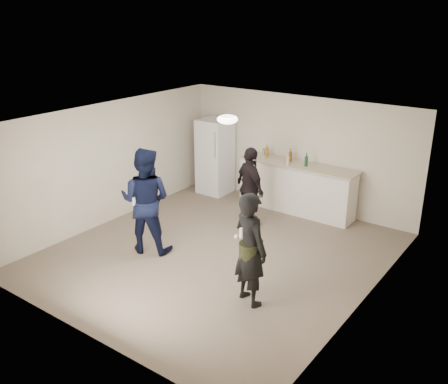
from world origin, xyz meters
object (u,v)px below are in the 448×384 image
Objects in this scene: woman at (250,249)px; spectator at (250,188)px; shaker at (264,152)px; fridge at (215,156)px; counter at (296,188)px; man at (146,201)px.

woman is 2.82m from spectator.
shaker is 0.10× the size of woman.
fridge is at bearing -4.90° from spectator.
fridge reaches higher than spectator.
counter is 1.37m from spectator.
spectator is at bearing -33.93° from fridge.
shaker is at bearing -41.43° from woman.
counter is at bearing -8.27° from shaker.
man reaches higher than woman.
man is 1.17× the size of spectator.
fridge is at bearing -170.54° from shaker.
shaker is (1.24, 0.21, 0.28)m from fridge.
counter is 1.15m from shaker.
counter is at bearing -77.26° from spectator.
counter is at bearing -52.75° from woman.
spectator is at bearing -68.37° from shaker.
woman reaches higher than shaker.
spectator is (0.94, 2.01, -0.14)m from man.
spectator is (-0.37, -1.28, 0.31)m from counter.
fridge is 1.08× the size of spectator.
woman is at bearing -46.87° from fridge.
man is (-1.32, -3.29, 0.45)m from counter.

